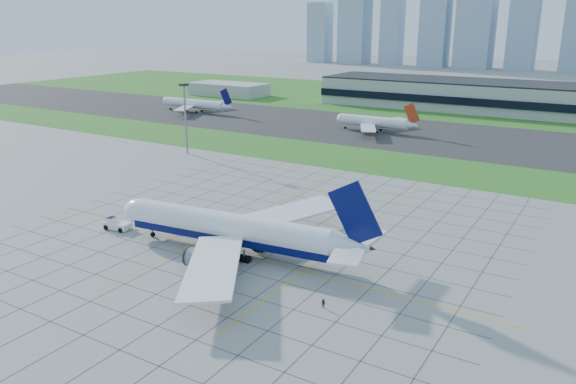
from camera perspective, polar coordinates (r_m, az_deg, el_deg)
name	(u,v)px	position (r m, az deg, el deg)	size (l,w,h in m)	color
ground	(235,250)	(121.60, -5.36, -5.87)	(1400.00, 1400.00, 0.00)	#9C9C97
grass_median	(390,163)	(197.48, 10.34, 2.91)	(700.00, 35.00, 0.04)	#2F7521
asphalt_taxiway	(438,136)	(248.54, 14.98, 5.49)	(700.00, 75.00, 0.04)	#383838
grass_far	(494,105)	(354.21, 20.20, 8.31)	(700.00, 145.00, 0.04)	#2F7521
apron_markings	(266,234)	(129.76, -2.29, -4.29)	(120.00, 130.00, 0.03)	#474744
terminal	(566,101)	(322.96, 26.41, 8.26)	(260.00, 43.00, 15.80)	#B7B7B2
service_block	(229,89)	(378.60, -6.03, 10.35)	(50.00, 25.00, 8.00)	#B7B7B2
light_mast	(185,110)	(209.16, -10.41, 8.21)	(2.50, 2.50, 25.60)	gray
city_skyline	(552,8)	(614.39, 25.23, 16.56)	(523.00, 32.40, 160.00)	#93ABC1
airliner	(232,229)	(118.46, -5.71, -3.78)	(60.80, 61.33, 19.15)	white
pushback_tug	(116,224)	(138.46, -17.05, -3.15)	(9.69, 3.93, 2.67)	white
crew_near	(129,227)	(136.78, -15.89, -3.43)	(0.64, 0.42, 1.76)	black
crew_far	(323,304)	(97.81, 3.60, -11.25)	(0.82, 0.64, 1.69)	black
distant_jet_0	(195,104)	(309.50, -9.44, 8.84)	(44.87, 42.66, 14.08)	white
distant_jet_1	(375,122)	(252.70, 8.81, 7.07)	(36.39, 42.66, 14.08)	white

